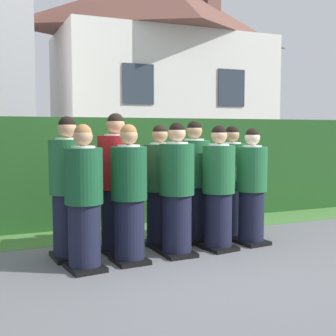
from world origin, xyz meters
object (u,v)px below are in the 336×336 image
(student_front_row_0, at_px, (84,201))
(student_front_row_2, at_px, (177,192))
(student_front_row_4, at_px, (252,189))
(student_rear_row_2, at_px, (160,189))
(student_in_red_blazer, at_px, (116,186))
(student_rear_row_4, at_px, (231,184))
(student_rear_row_3, at_px, (194,184))
(student_front_row_1, at_px, (129,197))
(student_rear_row_0, at_px, (68,191))
(student_front_row_3, at_px, (219,191))

(student_front_row_0, relative_size, student_front_row_2, 0.98)
(student_front_row_4, bearing_deg, student_rear_row_2, 162.62)
(student_in_red_blazer, distance_m, student_rear_row_2, 0.62)
(student_front_row_4, distance_m, student_rear_row_4, 0.48)
(student_rear_row_3, distance_m, student_rear_row_4, 0.63)
(student_front_row_0, bearing_deg, student_front_row_1, 8.90)
(student_front_row_1, bearing_deg, student_rear_row_0, 144.75)
(student_rear_row_2, height_order, student_rear_row_3, student_rear_row_3)
(student_front_row_0, bearing_deg, student_front_row_4, 6.44)
(student_front_row_4, bearing_deg, student_rear_row_0, 173.88)
(student_front_row_4, relative_size, student_rear_row_2, 0.97)
(student_rear_row_3, bearing_deg, student_rear_row_0, -174.67)
(student_front_row_1, relative_size, student_rear_row_2, 1.00)
(student_front_row_0, distance_m, student_front_row_2, 1.17)
(student_front_row_1, distance_m, student_front_row_2, 0.63)
(student_front_row_2, xyz_separation_m, student_rear_row_4, (1.12, 0.59, -0.02))
(student_front_row_2, relative_size, student_rear_row_0, 0.96)
(student_front_row_0, xyz_separation_m, student_rear_row_0, (-0.07, 0.52, 0.05))
(student_rear_row_2, bearing_deg, student_front_row_3, -35.28)
(student_front_row_1, bearing_deg, student_front_row_4, 5.68)
(student_front_row_3, bearing_deg, student_front_row_1, -175.30)
(student_front_row_1, xyz_separation_m, student_rear_row_4, (1.75, 0.65, -0.00))
(student_front_row_2, bearing_deg, student_rear_row_2, 92.96)
(student_front_row_0, distance_m, student_front_row_3, 1.77)
(student_front_row_3, bearing_deg, student_rear_row_4, 46.61)
(student_rear_row_0, bearing_deg, student_front_row_4, -6.12)
(student_front_row_2, distance_m, student_rear_row_4, 1.27)
(student_front_row_1, distance_m, student_rear_row_2, 0.81)
(student_front_row_3, height_order, student_in_red_blazer, student_in_red_blazer)
(student_rear_row_2, relative_size, student_rear_row_3, 0.97)
(student_front_row_4, bearing_deg, student_rear_row_4, 92.88)
(student_front_row_1, xyz_separation_m, student_in_red_blazer, (-0.01, 0.49, 0.07))
(student_front_row_4, bearing_deg, student_in_red_blazer, 170.07)
(student_front_row_2, bearing_deg, student_front_row_4, 5.84)
(student_front_row_1, height_order, student_front_row_3, student_front_row_1)
(student_front_row_4, height_order, student_in_red_blazer, student_in_red_blazer)
(student_front_row_0, xyz_separation_m, student_in_red_blazer, (0.53, 0.57, 0.07))
(student_front_row_4, bearing_deg, student_front_row_2, -174.16)
(student_rear_row_3, bearing_deg, student_rear_row_4, 5.37)
(student_rear_row_3, xyz_separation_m, student_rear_row_4, (0.63, 0.06, -0.03))
(student_front_row_2, relative_size, student_rear_row_3, 0.98)
(student_front_row_0, xyz_separation_m, student_front_row_3, (1.77, 0.19, -0.00))
(student_front_row_1, xyz_separation_m, student_front_row_2, (0.63, 0.06, 0.01))
(student_front_row_0, relative_size, student_rear_row_0, 0.94)
(student_front_row_2, distance_m, student_rear_row_2, 0.48)
(student_front_row_2, xyz_separation_m, student_front_row_3, (0.60, 0.04, -0.02))
(student_rear_row_3, bearing_deg, student_front_row_2, -132.84)
(student_front_row_0, xyz_separation_m, student_rear_row_3, (1.66, 0.68, 0.03))
(student_front_row_4, xyz_separation_m, student_rear_row_2, (-1.17, 0.37, 0.02))
(student_rear_row_0, distance_m, student_rear_row_3, 1.74)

